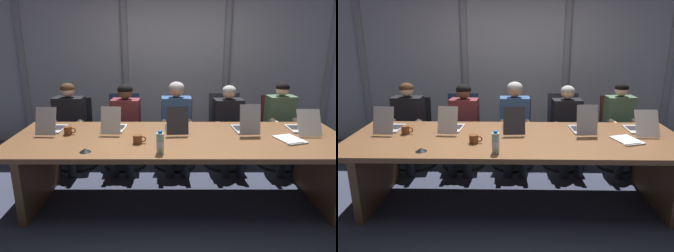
{
  "view_description": "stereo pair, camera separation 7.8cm",
  "coord_description": "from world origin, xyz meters",
  "views": [
    {
      "loc": [
        -0.11,
        -3.19,
        1.83
      ],
      "look_at": [
        -0.1,
        0.09,
        0.85
      ],
      "focal_mm": 33.84,
      "sensor_mm": 36.0,
      "label": 1
    },
    {
      "loc": [
        -0.04,
        -3.19,
        1.83
      ],
      "look_at": [
        -0.1,
        0.09,
        0.85
      ],
      "focal_mm": 33.84,
      "sensor_mm": 36.0,
      "label": 2
    }
  ],
  "objects": [
    {
      "name": "ground_plane",
      "position": [
        0.0,
        0.0,
        0.0
      ],
      "size": [
        13.14,
        13.14,
        0.0
      ],
      "primitive_type": "plane",
      "color": "#383D51"
    },
    {
      "name": "conference_table",
      "position": [
        0.0,
        0.0,
        0.6
      ],
      "size": [
        3.57,
        1.21,
        0.75
      ],
      "color": "brown",
      "rests_on": "ground_plane"
    },
    {
      "name": "curtain_backdrop",
      "position": [
        0.0,
        2.11,
        1.35
      ],
      "size": [
        6.57,
        0.17,
        2.7
      ],
      "color": "#B2B2B7",
      "rests_on": "ground_plane"
    },
    {
      "name": "laptop_left_end",
      "position": [
        -1.42,
        0.21,
        0.81
      ],
      "size": [
        0.24,
        0.43,
        0.31
      ],
      "rotation": [
        0.0,
        0.0,
        1.53
      ],
      "color": "#BCBCC1",
      "rests_on": "conference_table"
    },
    {
      "name": "laptop_left_mid",
      "position": [
        -0.72,
        0.23,
        0.81
      ],
      "size": [
        0.25,
        0.43,
        0.31
      ],
      "rotation": [
        0.0,
        0.0,
        1.5
      ],
      "color": "beige",
      "rests_on": "conference_table"
    },
    {
      "name": "laptop_center",
      "position": [
        -0.02,
        0.21,
        0.81
      ],
      "size": [
        0.26,
        0.42,
        0.31
      ],
      "rotation": [
        0.0,
        0.0,
        1.63
      ],
      "color": "#2D2D33",
      "rests_on": "conference_table"
    },
    {
      "name": "laptop_right_mid",
      "position": [
        0.75,
        0.19,
        0.82
      ],
      "size": [
        0.25,
        0.42,
        0.34
      ],
      "rotation": [
        0.0,
        0.0,
        1.64
      ],
      "color": "#A8ADB7",
      "rests_on": "conference_table"
    },
    {
      "name": "laptop_right_end",
      "position": [
        1.4,
        0.21,
        0.81
      ],
      "size": [
        0.25,
        0.47,
        0.28
      ],
      "rotation": [
        0.0,
        0.0,
        1.57
      ],
      "color": "beige",
      "rests_on": "conference_table"
    },
    {
      "name": "office_chair_left_end",
      "position": [
        -1.41,
        1.06,
        0.35
      ],
      "size": [
        0.6,
        0.6,
        0.93
      ],
      "rotation": [
        0.0,
        0.0,
        -1.45
      ],
      "color": "black",
      "rests_on": "ground_plane"
    },
    {
      "name": "office_chair_left_mid",
      "position": [
        -0.73,
        1.07,
        0.37
      ],
      "size": [
        0.6,
        0.6,
        0.99
      ],
      "rotation": [
        0.0,
        0.0,
        -1.51
      ],
      "color": "navy",
      "rests_on": "ground_plane"
    },
    {
      "name": "office_chair_center",
      "position": [
        -0.01,
        1.06,
        0.35
      ],
      "size": [
        0.6,
        0.6,
        0.92
      ],
      "rotation": [
        0.0,
        0.0,
        -1.72
      ],
      "color": "#2D2D38",
      "rests_on": "ground_plane"
    },
    {
      "name": "office_chair_right_mid",
      "position": [
        0.7,
        1.07,
        0.37
      ],
      "size": [
        0.6,
        0.6,
        1.0
      ],
      "rotation": [
        0.0,
        0.0,
        -1.54
      ],
      "color": "#2D2D38",
      "rests_on": "ground_plane"
    },
    {
      "name": "office_chair_right_end",
      "position": [
        1.45,
        1.07,
        0.37
      ],
      "size": [
        0.6,
        0.6,
        0.97
      ],
      "rotation": [
        0.0,
        0.0,
        -1.48
      ],
      "color": "#511E19",
      "rests_on": "ground_plane"
    },
    {
      "name": "person_left_end",
      "position": [
        -1.46,
        0.91,
        0.67
      ],
      "size": [
        0.43,
        0.56,
        1.18
      ],
      "rotation": [
        0.0,
        0.0,
        -1.61
      ],
      "color": "black",
      "rests_on": "ground_plane"
    },
    {
      "name": "person_left_mid",
      "position": [
        -0.69,
        0.91,
        0.67
      ],
      "size": [
        0.42,
        0.57,
        1.17
      ],
      "rotation": [
        0.0,
        0.0,
        -1.65
      ],
      "color": "brown",
      "rests_on": "ground_plane"
    },
    {
      "name": "person_center",
      "position": [
        0.0,
        0.91,
        0.69
      ],
      "size": [
        0.42,
        0.55,
        1.2
      ],
      "rotation": [
        0.0,
        0.0,
        -1.54
      ],
      "color": "#335184",
      "rests_on": "ground_plane"
    },
    {
      "name": "person_right_mid",
      "position": [
        0.71,
        0.9,
        0.65
      ],
      "size": [
        0.43,
        0.57,
        1.15
      ],
      "rotation": [
        0.0,
        0.0,
        -1.49
      ],
      "color": "black",
      "rests_on": "ground_plane"
    },
    {
      "name": "person_right_end",
      "position": [
        1.43,
        0.91,
        0.67
      ],
      "size": [
        0.42,
        0.57,
        1.19
      ],
      "rotation": [
        0.0,
        0.0,
        -1.47
      ],
      "color": "#4C6B4C",
      "rests_on": "ground_plane"
    },
    {
      "name": "water_bottle_primary",
      "position": [
        -0.19,
        -0.45,
        0.85
      ],
      "size": [
        0.07,
        0.07,
        0.21
      ],
      "color": "#ADD1B2",
      "rests_on": "conference_table"
    },
    {
      "name": "coffee_mug_near",
      "position": [
        -0.42,
        -0.18,
        0.8
      ],
      "size": [
        0.13,
        0.09,
        0.09
      ],
      "color": "brown",
      "rests_on": "conference_table"
    },
    {
      "name": "coffee_mug_far",
      "position": [
        -1.2,
        0.1,
        0.8
      ],
      "size": [
        0.13,
        0.09,
        0.09
      ],
      "color": "brown",
      "rests_on": "conference_table"
    },
    {
      "name": "conference_mic_left_side",
      "position": [
        -0.89,
        -0.43,
        0.77
      ],
      "size": [
        0.11,
        0.11,
        0.03
      ],
      "primitive_type": "cone",
      "color": "black",
      "rests_on": "conference_table"
    },
    {
      "name": "spiral_notepad",
      "position": [
        1.15,
        -0.1,
        0.76
      ],
      "size": [
        0.31,
        0.36,
        0.03
      ],
      "rotation": [
        0.0,
        0.0,
        0.33
      ],
      "color": "silver",
      "rests_on": "conference_table"
    }
  ]
}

